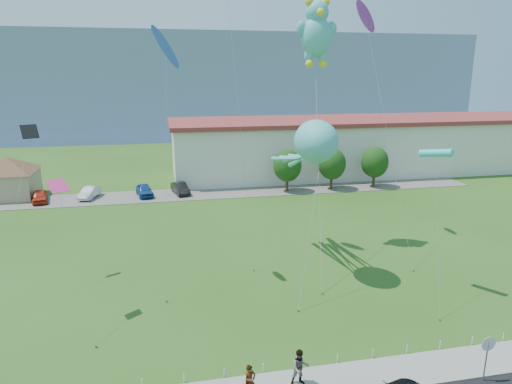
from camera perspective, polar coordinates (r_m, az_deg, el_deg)
ground at (r=26.23m, az=2.52°, el=-19.66°), size 160.00×160.00×0.00m
parking_strip at (r=58.14m, az=-5.92°, el=-0.16°), size 70.00×6.00×0.06m
hill_ridge at (r=141.11m, az=-9.73°, el=13.47°), size 160.00×50.00×25.00m
pavilion at (r=62.94m, az=-28.60°, el=2.05°), size 9.20×9.20×5.00m
warehouse at (r=72.97m, az=14.06°, el=5.78°), size 61.00×15.00×8.20m
stop_sign at (r=25.90m, az=26.99°, el=-16.99°), size 0.80×0.07×2.50m
rope_fence at (r=25.05m, az=3.30°, el=-20.82°), size 26.05×0.05×0.50m
tree_near at (r=58.23m, az=3.94°, el=3.30°), size 3.60×3.60×5.47m
tree_mid at (r=60.10m, az=9.47°, el=3.49°), size 3.60×3.60×5.47m
tree_far at (r=62.50m, az=14.63°, el=3.64°), size 3.60×3.60×5.47m
pedestrian_left at (r=22.91m, az=-0.76°, el=-22.57°), size 0.70×0.60×1.63m
pedestrian_right at (r=23.65m, az=5.53°, el=-20.99°), size 0.91×0.71×1.84m
parked_car_red at (r=59.40m, az=-25.41°, el=-0.48°), size 2.43×4.34×1.40m
parked_car_silver at (r=58.97m, az=-20.09°, el=-0.06°), size 2.47×4.40×1.37m
parked_car_blue at (r=57.97m, az=-13.77°, el=0.22°), size 2.48×4.53×1.46m
parked_car_black at (r=58.17m, az=-9.45°, el=0.47°), size 2.39×4.48×1.40m
octopus_kite at (r=33.44m, az=6.80°, el=5.39°), size 4.09×11.84×11.69m
teddy_bear_kite at (r=39.37m, az=7.58°, el=19.30°), size 4.16×11.17×20.63m
small_kite_black at (r=35.29m, az=-26.85°, el=4.48°), size 2.07×8.76×11.23m
small_kite_purple at (r=43.15m, az=13.70°, el=19.88°), size 1.80×10.82×20.25m
small_kite_cyan at (r=32.13m, az=21.59°, el=4.40°), size 1.65×5.34×10.15m
small_kite_pink at (r=29.08m, az=-23.15°, el=-1.04°), size 2.69×5.00×8.76m
small_kite_blue at (r=32.41m, az=-11.22°, el=16.70°), size 1.80×5.06×17.15m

